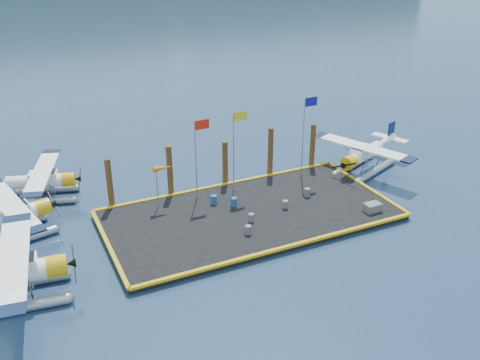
% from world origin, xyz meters
% --- Properties ---
extents(ground, '(4000.00, 4000.00, 0.00)m').
position_xyz_m(ground, '(0.00, 0.00, 0.00)').
color(ground, '#192C4C').
rests_on(ground, ground).
extents(dock, '(20.00, 10.00, 0.40)m').
position_xyz_m(dock, '(0.00, 0.00, 0.20)').
color(dock, black).
rests_on(dock, ground).
extents(dock_bumpers, '(20.25, 10.25, 0.18)m').
position_xyz_m(dock_bumpers, '(0.00, 0.00, 0.49)').
color(dock_bumpers, '#C1930B').
rests_on(dock_bumpers, dock).
extents(seaplane_a, '(9.20, 10.15, 3.59)m').
position_xyz_m(seaplane_a, '(-15.90, -2.75, 1.56)').
color(seaplane_a, gray).
rests_on(seaplane_a, ground).
extents(seaplane_b, '(8.52, 9.24, 3.28)m').
position_xyz_m(seaplane_b, '(-15.50, 4.22, 1.43)').
color(seaplane_b, gray).
rests_on(seaplane_b, ground).
extents(seaplane_c, '(8.06, 8.64, 3.08)m').
position_xyz_m(seaplane_c, '(-12.93, 9.36, 1.34)').
color(seaplane_c, gray).
rests_on(seaplane_c, ground).
extents(seaplane_d, '(8.43, 8.89, 3.23)m').
position_xyz_m(seaplane_d, '(12.05, 3.06, 1.41)').
color(seaplane_d, gray).
rests_on(seaplane_d, ground).
extents(drum_0, '(0.45, 0.45, 0.64)m').
position_xyz_m(drum_0, '(-0.59, 1.44, 0.72)').
color(drum_0, navy).
rests_on(drum_0, dock).
extents(drum_1, '(0.40, 0.40, 0.57)m').
position_xyz_m(drum_1, '(-0.46, -1.09, 0.68)').
color(drum_1, '#525256').
rests_on(drum_1, dock).
extents(drum_2, '(0.41, 0.41, 0.58)m').
position_xyz_m(drum_2, '(2.60, -0.41, 0.69)').
color(drum_2, '#525256').
rests_on(drum_2, dock).
extents(drum_3, '(0.43, 0.43, 0.60)m').
position_xyz_m(drum_3, '(-1.38, -2.49, 0.70)').
color(drum_3, '#525256').
rests_on(drum_3, dock).
extents(drum_4, '(0.44, 0.44, 0.62)m').
position_xyz_m(drum_4, '(5.01, 0.50, 0.71)').
color(drum_4, '#525256').
rests_on(drum_4, dock).
extents(drum_5, '(0.45, 0.45, 0.64)m').
position_xyz_m(drum_5, '(-1.74, 2.42, 0.72)').
color(drum_5, navy).
rests_on(drum_5, dock).
extents(crate, '(1.18, 0.78, 0.59)m').
position_xyz_m(crate, '(7.96, -3.46, 0.69)').
color(crate, '#525256').
rests_on(crate, dock).
extents(flagpole_red, '(1.14, 0.08, 6.00)m').
position_xyz_m(flagpole_red, '(-2.29, 3.80, 4.40)').
color(flagpole_red, gray).
rests_on(flagpole_red, dock).
extents(flagpole_yellow, '(1.14, 0.08, 6.20)m').
position_xyz_m(flagpole_yellow, '(0.70, 3.80, 4.51)').
color(flagpole_yellow, gray).
rests_on(flagpole_yellow, dock).
extents(flagpole_blue, '(1.14, 0.08, 6.50)m').
position_xyz_m(flagpole_blue, '(6.70, 3.80, 4.69)').
color(flagpole_blue, gray).
rests_on(flagpole_blue, dock).
extents(windsock, '(1.40, 0.44, 3.12)m').
position_xyz_m(windsock, '(-5.03, 3.80, 3.23)').
color(windsock, gray).
rests_on(windsock, dock).
extents(piling_0, '(0.44, 0.44, 4.00)m').
position_xyz_m(piling_0, '(-8.50, 5.40, 2.00)').
color(piling_0, '#442513').
rests_on(piling_0, ground).
extents(piling_1, '(0.44, 0.44, 4.20)m').
position_xyz_m(piling_1, '(-4.00, 5.40, 2.10)').
color(piling_1, '#442513').
rests_on(piling_1, ground).
extents(piling_2, '(0.44, 0.44, 3.80)m').
position_xyz_m(piling_2, '(0.50, 5.40, 1.90)').
color(piling_2, '#442513').
rests_on(piling_2, ground).
extents(piling_3, '(0.44, 0.44, 4.30)m').
position_xyz_m(piling_3, '(4.50, 5.40, 2.15)').
color(piling_3, '#442513').
rests_on(piling_3, ground).
extents(piling_4, '(0.44, 0.44, 4.00)m').
position_xyz_m(piling_4, '(8.50, 5.40, 2.00)').
color(piling_4, '#442513').
rests_on(piling_4, ground).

